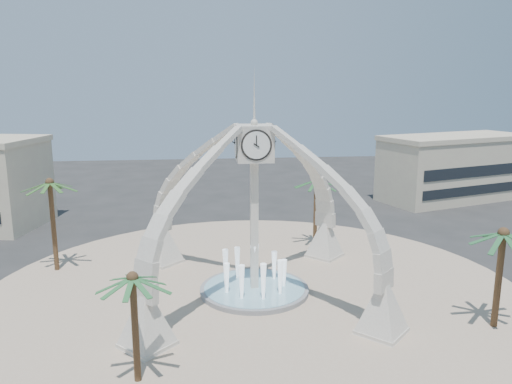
{
  "coord_description": "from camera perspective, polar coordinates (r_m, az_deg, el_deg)",
  "views": [
    {
      "loc": [
        -3.83,
        -34.21,
        14.9
      ],
      "look_at": [
        0.35,
        2.0,
        7.15
      ],
      "focal_mm": 35.0,
      "sensor_mm": 36.0,
      "label": 1
    }
  ],
  "objects": [
    {
      "name": "palm_west",
      "position": [
        42.99,
        -22.51,
        0.87
      ],
      "size": [
        4.81,
        4.81,
        8.21
      ],
      "rotation": [
        0.0,
        0.0,
        -0.16
      ],
      "color": "brown",
      "rests_on": "ground"
    },
    {
      "name": "building_ne",
      "position": [
        71.6,
        21.72,
        2.64
      ],
      "size": [
        21.87,
        14.17,
        8.6
      ],
      "rotation": [
        0.0,
        0.0,
        0.31
      ],
      "color": "beige",
      "rests_on": "ground"
    },
    {
      "name": "plaza",
      "position": [
        37.5,
        -0.19,
        -11.36
      ],
      "size": [
        40.0,
        40.0,
        0.06
      ],
      "primitive_type": "cylinder",
      "color": "tan",
      "rests_on": "ground"
    },
    {
      "name": "fountain",
      "position": [
        37.4,
        -0.19,
        -11.0
      ],
      "size": [
        8.0,
        8.0,
        3.62
      ],
      "color": "gray",
      "rests_on": "ground"
    },
    {
      "name": "clock_tower",
      "position": [
        35.44,
        -0.19,
        -1.73
      ],
      "size": [
        17.94,
        17.94,
        16.3
      ],
      "color": "beige",
      "rests_on": "ground"
    },
    {
      "name": "palm_north",
      "position": [
        46.53,
        6.9,
        1.21
      ],
      "size": [
        4.13,
        4.13,
        7.12
      ],
      "rotation": [
        0.0,
        0.0,
        -0.04
      ],
      "color": "brown",
      "rests_on": "ground"
    },
    {
      "name": "ground",
      "position": [
        37.51,
        -0.19,
        -11.41
      ],
      "size": [
        140.0,
        140.0,
        0.0
      ],
      "primitive_type": "plane",
      "color": "#282828",
      "rests_on": "ground"
    },
    {
      "name": "palm_south",
      "position": [
        25.66,
        -13.94,
        -9.64
      ],
      "size": [
        4.76,
        4.76,
        6.4
      ],
      "rotation": [
        0.0,
        0.0,
        -0.3
      ],
      "color": "brown",
      "rests_on": "ground"
    },
    {
      "name": "palm_east",
      "position": [
        33.89,
        26.43,
        -4.36
      ],
      "size": [
        5.68,
        5.68,
        7.0
      ],
      "rotation": [
        0.0,
        0.0,
        -0.39
      ],
      "color": "brown",
      "rests_on": "ground"
    }
  ]
}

